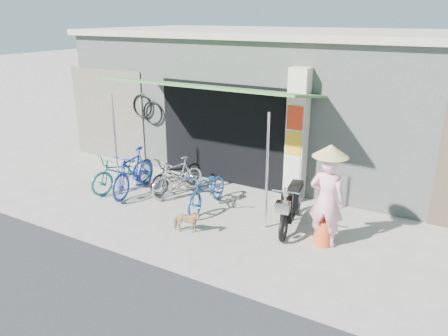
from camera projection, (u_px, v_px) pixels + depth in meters
The scene contains 13 objects.
ground at pixel (207, 232), 8.60m from camera, with size 80.00×80.00×0.00m, color #9D988E.
bicycle_shop at pixel (303, 99), 12.15m from camera, with size 12.30×5.30×3.66m.
shop_pillar at pixel (297, 136), 9.70m from camera, with size 0.42×0.44×3.00m.
awning at pixel (210, 89), 9.52m from camera, with size 4.60×1.88×2.72m.
neighbour_left at pixel (108, 115), 12.64m from camera, with size 2.60×0.06×2.60m, color #6B665B.
bike_teal at pixel (123, 171), 10.57m from camera, with size 0.61×1.76×0.92m, color #186C61.
bike_blue at pixel (134, 172), 10.31m from camera, with size 0.50×1.78×1.07m, color #213498.
bike_black at pixel (177, 174), 10.52m from camera, with size 0.57×1.63×0.85m, color black.
bike_silver at pixel (178, 177), 10.21m from camera, with size 0.43×1.53×0.92m, color silver.
bike_navy at pixel (207, 190), 9.52m from camera, with size 0.58×1.67×0.87m, color #204F95.
street_dog at pixel (186, 221), 8.50m from camera, with size 0.26×0.57×0.48m, color tan.
moped at pixel (292, 205), 8.71m from camera, with size 0.58×1.78×1.01m.
nun at pixel (327, 197), 7.86m from camera, with size 0.65×0.64×1.93m.
Camera 1 is at (4.13, -6.49, 4.05)m, focal length 35.00 mm.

